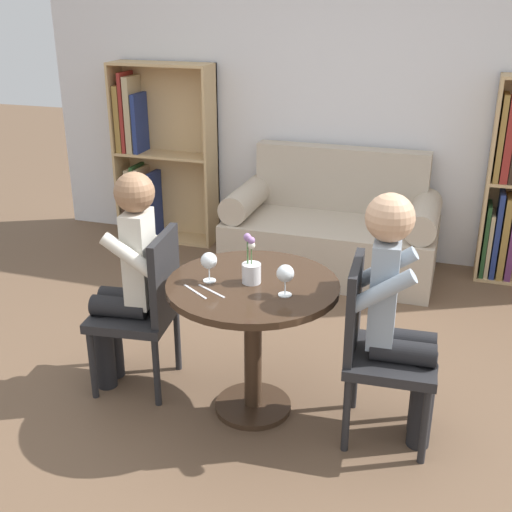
{
  "coord_description": "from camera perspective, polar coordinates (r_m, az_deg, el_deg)",
  "views": [
    {
      "loc": [
        0.9,
        -2.68,
        2.03
      ],
      "look_at": [
        0.0,
        0.05,
        0.85
      ],
      "focal_mm": 45.0,
      "sensor_mm": 36.0,
      "label": 1
    }
  ],
  "objects": [
    {
      "name": "ground_plane",
      "position": [
        3.48,
        -0.26,
        -13.34
      ],
      "size": [
        16.0,
        16.0,
        0.0
      ],
      "primitive_type": "plane",
      "color": "brown"
    },
    {
      "name": "couch",
      "position": [
        5.02,
        6.78,
        2.14
      ],
      "size": [
        1.58,
        0.8,
        0.92
      ],
      "color": "#B7A893",
      "rests_on": "ground_plane"
    },
    {
      "name": "wine_glass_right",
      "position": [
        2.95,
        2.62,
        -1.65
      ],
      "size": [
        0.08,
        0.08,
        0.15
      ],
      "color": "white",
      "rests_on": "round_table"
    },
    {
      "name": "chair_right",
      "position": [
        3.11,
        10.67,
        -7.7
      ],
      "size": [
        0.45,
        0.45,
        0.9
      ],
      "rotation": [
        0.0,
        0.0,
        1.64
      ],
      "color": "#232326",
      "rests_on": "ground_plane"
    },
    {
      "name": "chair_left",
      "position": [
        3.47,
        -9.78,
        -4.28
      ],
      "size": [
        0.47,
        0.47,
        0.9
      ],
      "rotation": [
        0.0,
        0.0,
        -1.45
      ],
      "color": "#232326",
      "rests_on": "ground_plane"
    },
    {
      "name": "round_table",
      "position": [
        3.19,
        -0.28,
        -5.08
      ],
      "size": [
        0.85,
        0.85,
        0.73
      ],
      "color": "#382619",
      "rests_on": "ground_plane"
    },
    {
      "name": "fork_left_setting",
      "position": [
        3.03,
        -5.43,
        -3.17
      ],
      "size": [
        0.16,
        0.12,
        0.0
      ],
      "color": "silver",
      "rests_on": "round_table"
    },
    {
      "name": "knife_left_setting",
      "position": [
        3.03,
        -3.98,
        -3.13
      ],
      "size": [
        0.17,
        0.1,
        0.0
      ],
      "color": "silver",
      "rests_on": "round_table"
    },
    {
      "name": "back_wall",
      "position": [
        5.18,
        8.31,
        14.55
      ],
      "size": [
        5.2,
        0.05,
        2.7
      ],
      "color": "silver",
      "rests_on": "ground_plane"
    },
    {
      "name": "person_right",
      "position": [
        3.02,
        12.55,
        -4.84
      ],
      "size": [
        0.43,
        0.36,
        1.23
      ],
      "rotation": [
        0.0,
        0.0,
        1.64
      ],
      "color": "black",
      "rests_on": "ground_plane"
    },
    {
      "name": "person_left",
      "position": [
        3.43,
        -11.4,
        -1.8
      ],
      "size": [
        0.44,
        0.37,
        1.22
      ],
      "rotation": [
        0.0,
        0.0,
        -1.45
      ],
      "color": "black",
      "rests_on": "ground_plane"
    },
    {
      "name": "bookshelf_left",
      "position": [
        5.68,
        -9.09,
        8.42
      ],
      "size": [
        0.87,
        0.28,
        1.51
      ],
      "color": "tan",
      "rests_on": "ground_plane"
    },
    {
      "name": "wine_glass_left",
      "position": [
        3.1,
        -4.21,
        -0.49
      ],
      "size": [
        0.08,
        0.08,
        0.15
      ],
      "color": "white",
      "rests_on": "round_table"
    },
    {
      "name": "flower_vase",
      "position": [
        3.08,
        -0.44,
        -0.9
      ],
      "size": [
        0.09,
        0.09,
        0.25
      ],
      "color": "silver",
      "rests_on": "round_table"
    }
  ]
}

